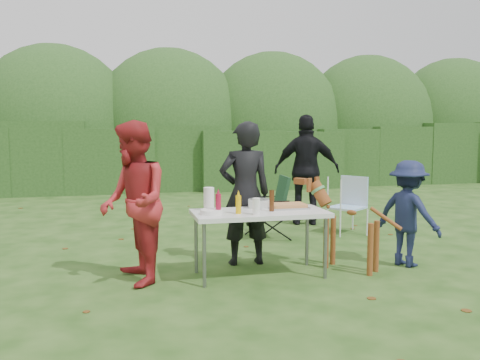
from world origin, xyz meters
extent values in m
plane|color=#1E4211|center=(0.00, 0.00, 0.00)|extent=(80.00, 80.00, 0.00)
cube|color=#23471C|center=(0.00, 8.00, 0.85)|extent=(22.00, 1.40, 1.70)
ellipsoid|color=#3D6628|center=(0.00, 9.60, 1.60)|extent=(20.00, 2.60, 3.20)
cube|color=silver|center=(0.00, -0.14, 0.71)|extent=(1.50, 0.70, 0.05)
cylinder|color=slate|center=(-0.68, -0.42, 0.34)|extent=(0.04, 0.04, 0.69)
cylinder|color=slate|center=(0.68, -0.42, 0.34)|extent=(0.04, 0.04, 0.69)
cylinder|color=slate|center=(-0.68, 0.14, 0.34)|extent=(0.04, 0.04, 0.69)
cylinder|color=slate|center=(0.68, 0.14, 0.34)|extent=(0.04, 0.04, 0.69)
imported|color=black|center=(-0.04, 0.38, 0.87)|extent=(0.64, 0.42, 1.75)
imported|color=#A82226|center=(-1.39, -0.10, 0.88)|extent=(0.79, 0.95, 1.75)
imported|color=black|center=(1.62, 2.61, 0.95)|extent=(1.19, 0.75, 1.89)
imported|color=#171E40|center=(1.86, -0.16, 0.64)|extent=(0.79, 0.95, 1.28)
cube|color=#B7B7BA|center=(0.37, -0.03, 0.75)|extent=(0.45, 0.30, 0.02)
cube|color=#CC864A|center=(0.37, -0.03, 0.78)|extent=(0.40, 0.26, 0.04)
cylinder|color=#E5B008|center=(-0.27, -0.25, 0.84)|extent=(0.06, 0.06, 0.20)
cylinder|color=#A21131|center=(-0.49, -0.22, 0.85)|extent=(0.06, 0.06, 0.22)
cylinder|color=#47230F|center=(0.13, -0.18, 0.86)|extent=(0.06, 0.06, 0.24)
cylinder|color=white|center=(-0.54, 0.05, 0.87)|extent=(0.12, 0.12, 0.26)
cylinder|color=white|center=(-0.10, -0.36, 0.83)|extent=(0.08, 0.08, 0.18)
cylinder|color=silver|center=(0.06, 0.09, 0.79)|extent=(0.26, 0.26, 0.10)
cylinder|color=white|center=(-0.57, -0.22, 0.77)|extent=(0.24, 0.24, 0.05)
camera|label=1|loc=(-1.55, -5.55, 1.68)|focal=38.00mm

